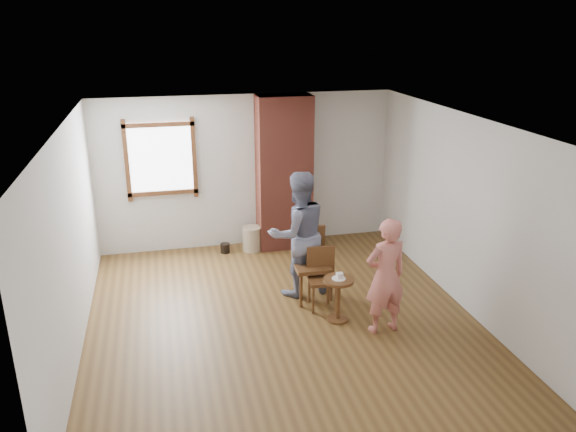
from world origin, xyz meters
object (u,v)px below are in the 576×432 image
Objects in this scene: dining_chair_left at (322,274)px; dining_chair_right at (310,260)px; person_pink at (386,276)px; stoneware_crock at (252,239)px; side_table at (338,292)px; man at (298,234)px.

dining_chair_left is 0.31m from dining_chair_right.
person_pink reaches higher than dining_chair_left.
dining_chair_right reaches higher than stoneware_crock.
stoneware_crock is 0.70× the size of side_table.
side_table is 0.33× the size of man.
man is at bearing 129.98° from dining_chair_right.
man is (0.38, -1.69, 0.70)m from stoneware_crock.
man is (-0.13, 0.17, 0.33)m from dining_chair_right.
dining_chair_left is 0.46× the size of man.
side_table is (0.69, -2.59, 0.19)m from stoneware_crock.
dining_chair_left is 0.47m from side_table.
dining_chair_left is 0.81× the size of dining_chair_right.
person_pink is at bearing -57.45° from dining_chair_right.
dining_chair_right is at bearing 103.85° from side_table.
man is at bearing -65.79° from person_pink.
dining_chair_right is at bearing 118.40° from man.
dining_chair_right is 0.40m from man.
man reaches higher than dining_chair_left.
dining_chair_right reaches higher than side_table.
dining_chair_left is at bearing -74.21° from stoneware_crock.
dining_chair_right is 0.56× the size of man.
stoneware_crock is 0.41× the size of dining_chair_right.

